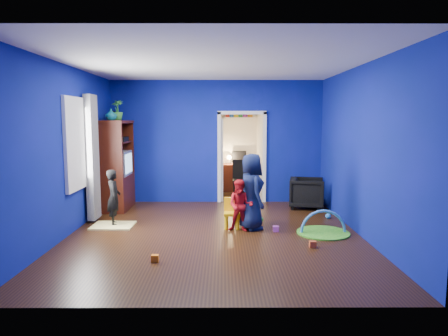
{
  "coord_description": "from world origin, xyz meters",
  "views": [
    {
      "loc": [
        0.15,
        -6.75,
        1.97
      ],
      "look_at": [
        0.17,
        0.4,
        1.11
      ],
      "focal_mm": 32.0,
      "sensor_mm": 36.0,
      "label": 1
    }
  ],
  "objects_px": {
    "child_black": "(114,197)",
    "play_mat": "(323,233)",
    "armchair": "(307,193)",
    "crt_tv": "(118,163)",
    "folding_chair": "(241,180)",
    "vase": "(111,115)",
    "kid_chair": "(232,215)",
    "study_desk": "(239,177)",
    "toddler_red": "(241,206)",
    "hopper_ball": "(248,214)",
    "child_navy": "(251,192)",
    "tv_armoire": "(116,165)"
  },
  "relations": [
    {
      "from": "play_mat",
      "to": "crt_tv",
      "type": "bearing_deg",
      "value": 154.0
    },
    {
      "from": "study_desk",
      "to": "hopper_ball",
      "type": "bearing_deg",
      "value": -89.81
    },
    {
      "from": "armchair",
      "to": "crt_tv",
      "type": "relative_size",
      "value": 1.07
    },
    {
      "from": "vase",
      "to": "kid_chair",
      "type": "height_order",
      "value": "vase"
    },
    {
      "from": "tv_armoire",
      "to": "crt_tv",
      "type": "xyz_separation_m",
      "value": [
        0.04,
        0.0,
        0.04
      ]
    },
    {
      "from": "armchair",
      "to": "child_black",
      "type": "xyz_separation_m",
      "value": [
        -3.93,
        -1.47,
        0.19
      ]
    },
    {
      "from": "toddler_red",
      "to": "play_mat",
      "type": "relative_size",
      "value": 1.02
    },
    {
      "from": "child_black",
      "to": "play_mat",
      "type": "relative_size",
      "value": 1.16
    },
    {
      "from": "hopper_ball",
      "to": "folding_chair",
      "type": "distance_m",
      "value": 2.73
    },
    {
      "from": "child_navy",
      "to": "crt_tv",
      "type": "relative_size",
      "value": 1.96
    },
    {
      "from": "crt_tv",
      "to": "tv_armoire",
      "type": "bearing_deg",
      "value": 180.0
    },
    {
      "from": "hopper_ball",
      "to": "vase",
      "type": "bearing_deg",
      "value": 158.18
    },
    {
      "from": "tv_armoire",
      "to": "child_black",
      "type": "bearing_deg",
      "value": -77.66
    },
    {
      "from": "hopper_ball",
      "to": "folding_chair",
      "type": "bearing_deg",
      "value": 90.25
    },
    {
      "from": "child_navy",
      "to": "toddler_red",
      "type": "distance_m",
      "value": 0.34
    },
    {
      "from": "hopper_ball",
      "to": "child_navy",
      "type": "bearing_deg",
      "value": -78.69
    },
    {
      "from": "study_desk",
      "to": "vase",
      "type": "bearing_deg",
      "value": -137.72
    },
    {
      "from": "armchair",
      "to": "study_desk",
      "type": "height_order",
      "value": "study_desk"
    },
    {
      "from": "child_navy",
      "to": "study_desk",
      "type": "bearing_deg",
      "value": -16.33
    },
    {
      "from": "armchair",
      "to": "folding_chair",
      "type": "distance_m",
      "value": 1.89
    },
    {
      "from": "armchair",
      "to": "hopper_ball",
      "type": "relative_size",
      "value": 1.82
    },
    {
      "from": "vase",
      "to": "play_mat",
      "type": "height_order",
      "value": "vase"
    },
    {
      "from": "toddler_red",
      "to": "tv_armoire",
      "type": "distance_m",
      "value": 3.28
    },
    {
      "from": "crt_tv",
      "to": "play_mat",
      "type": "height_order",
      "value": "crt_tv"
    },
    {
      "from": "child_navy",
      "to": "play_mat",
      "type": "distance_m",
      "value": 1.44
    },
    {
      "from": "child_black",
      "to": "kid_chair",
      "type": "height_order",
      "value": "child_black"
    },
    {
      "from": "crt_tv",
      "to": "toddler_red",
      "type": "bearing_deg",
      "value": -35.0
    },
    {
      "from": "child_black",
      "to": "folding_chair",
      "type": "distance_m",
      "value": 3.68
    },
    {
      "from": "play_mat",
      "to": "study_desk",
      "type": "xyz_separation_m",
      "value": [
        -1.3,
        4.24,
        0.36
      ]
    },
    {
      "from": "study_desk",
      "to": "play_mat",
      "type": "bearing_deg",
      "value": -72.94
    },
    {
      "from": "crt_tv",
      "to": "kid_chair",
      "type": "bearing_deg",
      "value": -33.49
    },
    {
      "from": "armchair",
      "to": "folding_chair",
      "type": "relative_size",
      "value": 0.81
    },
    {
      "from": "crt_tv",
      "to": "folding_chair",
      "type": "bearing_deg",
      "value": 25.04
    },
    {
      "from": "vase",
      "to": "folding_chair",
      "type": "bearing_deg",
      "value": 29.57
    },
    {
      "from": "study_desk",
      "to": "tv_armoire",
      "type": "bearing_deg",
      "value": -141.25
    },
    {
      "from": "child_black",
      "to": "child_navy",
      "type": "height_order",
      "value": "child_navy"
    },
    {
      "from": "armchair",
      "to": "kid_chair",
      "type": "height_order",
      "value": "armchair"
    },
    {
      "from": "child_black",
      "to": "play_mat",
      "type": "distance_m",
      "value": 3.88
    },
    {
      "from": "child_navy",
      "to": "vase",
      "type": "bearing_deg",
      "value": 47.1
    },
    {
      "from": "toddler_red",
      "to": "hopper_ball",
      "type": "bearing_deg",
      "value": 81.14
    },
    {
      "from": "child_black",
      "to": "hopper_ball",
      "type": "relative_size",
      "value": 2.56
    },
    {
      "from": "child_black",
      "to": "study_desk",
      "type": "relative_size",
      "value": 1.2
    },
    {
      "from": "tv_armoire",
      "to": "hopper_ball",
      "type": "relative_size",
      "value": 4.76
    },
    {
      "from": "armchair",
      "to": "hopper_ball",
      "type": "bearing_deg",
      "value": 147.95
    },
    {
      "from": "child_navy",
      "to": "study_desk",
      "type": "height_order",
      "value": "child_navy"
    },
    {
      "from": "child_navy",
      "to": "hopper_ball",
      "type": "distance_m",
      "value": 0.54
    },
    {
      "from": "crt_tv",
      "to": "vase",
      "type": "bearing_deg",
      "value": -97.59
    },
    {
      "from": "tv_armoire",
      "to": "play_mat",
      "type": "bearing_deg",
      "value": -25.78
    },
    {
      "from": "hopper_ball",
      "to": "play_mat",
      "type": "distance_m",
      "value": 1.42
    },
    {
      "from": "child_navy",
      "to": "study_desk",
      "type": "distance_m",
      "value": 3.95
    }
  ]
}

